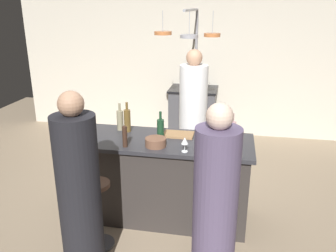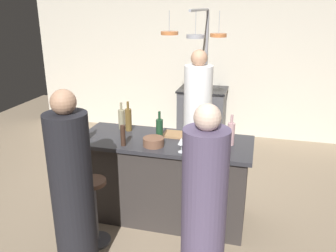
# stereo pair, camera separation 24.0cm
# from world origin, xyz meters

# --- Properties ---
(ground_plane) EXTENTS (9.00, 9.00, 0.00)m
(ground_plane) POSITION_xyz_m (0.00, 0.00, 0.00)
(ground_plane) COLOR gray
(back_wall) EXTENTS (6.40, 0.16, 2.60)m
(back_wall) POSITION_xyz_m (0.00, 2.85, 1.30)
(back_wall) COLOR beige
(back_wall) RESTS_ON ground_plane
(kitchen_island) EXTENTS (1.80, 0.72, 0.90)m
(kitchen_island) POSITION_xyz_m (0.00, 0.00, 0.45)
(kitchen_island) COLOR #332D2B
(kitchen_island) RESTS_ON ground_plane
(stove_range) EXTENTS (0.80, 0.64, 0.89)m
(stove_range) POSITION_xyz_m (0.00, 2.45, 0.45)
(stove_range) COLOR #47474C
(stove_range) RESTS_ON ground_plane
(chef) EXTENTS (0.36, 0.36, 1.70)m
(chef) POSITION_xyz_m (0.16, 1.04, 0.79)
(chef) COLOR white
(chef) RESTS_ON ground_plane
(bar_stool_right) EXTENTS (0.28, 0.28, 0.68)m
(bar_stool_right) POSITION_xyz_m (0.55, -0.62, 0.38)
(bar_stool_right) COLOR #4C4C51
(bar_stool_right) RESTS_ON ground_plane
(guest_right) EXTENTS (0.34, 0.34, 1.59)m
(guest_right) POSITION_xyz_m (0.58, -0.99, 0.74)
(guest_right) COLOR #594C6B
(guest_right) RESTS_ON ground_plane
(bar_stool_left) EXTENTS (0.28, 0.28, 0.68)m
(bar_stool_left) POSITION_xyz_m (-0.53, -0.62, 0.38)
(bar_stool_left) COLOR #4C4C51
(bar_stool_left) RESTS_ON ground_plane
(guest_left) EXTENTS (0.34, 0.34, 1.63)m
(guest_left) POSITION_xyz_m (-0.50, -1.00, 0.76)
(guest_left) COLOR black
(guest_left) RESTS_ON ground_plane
(overhead_pot_rack) EXTENTS (0.87, 1.52, 2.17)m
(overhead_pot_rack) POSITION_xyz_m (0.01, 1.87, 1.65)
(overhead_pot_rack) COLOR gray
(overhead_pot_rack) RESTS_ON ground_plane
(cutting_board) EXTENTS (0.32, 0.22, 0.02)m
(cutting_board) POSITION_xyz_m (0.11, 0.16, 0.91)
(cutting_board) COLOR #997047
(cutting_board) RESTS_ON kitchen_island
(pepper_mill) EXTENTS (0.05, 0.05, 0.21)m
(pepper_mill) POSITION_xyz_m (-0.35, -0.25, 1.01)
(pepper_mill) COLOR #382319
(pepper_mill) RESTS_ON kitchen_island
(wine_bottle_rose) EXTENTS (0.07, 0.07, 0.31)m
(wine_bottle_rose) POSITION_xyz_m (0.67, 0.04, 1.02)
(wine_bottle_rose) COLOR #B78C8E
(wine_bottle_rose) RESTS_ON kitchen_island
(wine_bottle_amber) EXTENTS (0.07, 0.07, 0.33)m
(wine_bottle_amber) POSITION_xyz_m (-0.46, 0.17, 1.03)
(wine_bottle_amber) COLOR brown
(wine_bottle_amber) RESTS_ON kitchen_island
(wine_bottle_red) EXTENTS (0.07, 0.07, 0.31)m
(wine_bottle_red) POSITION_xyz_m (-0.78, -0.26, 1.02)
(wine_bottle_red) COLOR #143319
(wine_bottle_red) RESTS_ON kitchen_island
(wine_bottle_white) EXTENTS (0.07, 0.07, 0.30)m
(wine_bottle_white) POSITION_xyz_m (-0.55, 0.21, 1.02)
(wine_bottle_white) COLOR gray
(wine_bottle_white) RESTS_ON kitchen_island
(wine_bottle_green) EXTENTS (0.07, 0.07, 0.31)m
(wine_bottle_green) POSITION_xyz_m (-0.05, -0.02, 1.02)
(wine_bottle_green) COLOR #193D23
(wine_bottle_green) RESTS_ON kitchen_island
(wine_glass_by_chef) EXTENTS (0.07, 0.07, 0.15)m
(wine_glass_by_chef) POSITION_xyz_m (0.24, -0.27, 1.01)
(wine_glass_by_chef) COLOR silver
(wine_glass_by_chef) RESTS_ON kitchen_island
(wine_glass_near_right_guest) EXTENTS (0.07, 0.07, 0.15)m
(wine_glass_near_right_guest) POSITION_xyz_m (0.45, 0.11, 1.01)
(wine_glass_near_right_guest) COLOR silver
(wine_glass_near_right_guest) RESTS_ON kitchen_island
(mixing_bowl_wooden) EXTENTS (0.21, 0.21, 0.08)m
(mixing_bowl_wooden) POSITION_xyz_m (-0.06, -0.18, 0.94)
(mixing_bowl_wooden) COLOR brown
(mixing_bowl_wooden) RESTS_ON kitchen_island
(mixing_bowl_steel) EXTENTS (0.21, 0.21, 0.08)m
(mixing_bowl_steel) POSITION_xyz_m (0.58, -0.18, 0.94)
(mixing_bowl_steel) COLOR #B7B7BC
(mixing_bowl_steel) RESTS_ON kitchen_island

